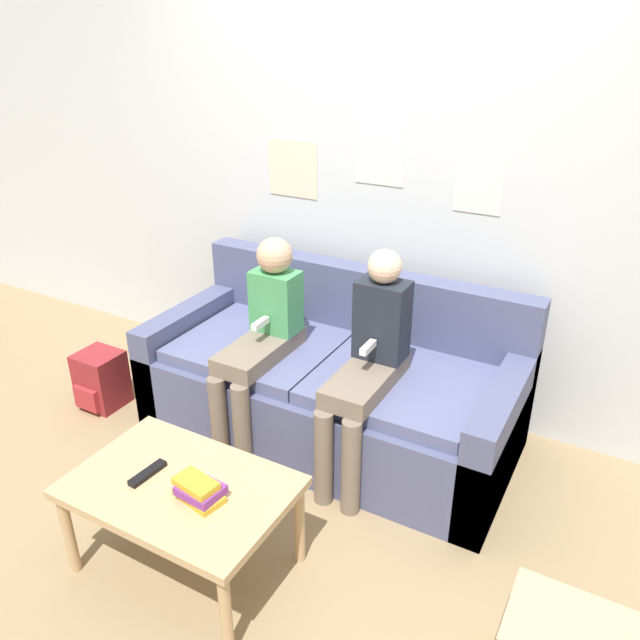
{
  "coord_description": "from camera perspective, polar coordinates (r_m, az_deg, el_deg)",
  "views": [
    {
      "loc": [
        1.33,
        -1.96,
        2.05
      ],
      "look_at": [
        0.0,
        0.43,
        0.74
      ],
      "focal_mm": 35.0,
      "sensor_mm": 36.0,
      "label": 1
    }
  ],
  "objects": [
    {
      "name": "ground_plane",
      "position": [
        3.14,
        -3.93,
        -15.28
      ],
      "size": [
        10.0,
        10.0,
        0.0
      ],
      "primitive_type": "plane",
      "color": "#937A56"
    },
    {
      "name": "wall_back",
      "position": [
        3.42,
        5.65,
        12.88
      ],
      "size": [
        8.0,
        0.06,
        2.6
      ],
      "color": "silver",
      "rests_on": "ground_plane"
    },
    {
      "name": "couch",
      "position": [
        3.36,
        1.15,
        -6.04
      ],
      "size": [
        1.94,
        0.89,
        0.85
      ],
      "color": "#4C5175",
      "rests_on": "ground_plane"
    },
    {
      "name": "coffee_table",
      "position": [
        2.6,
        -12.6,
        -15.22
      ],
      "size": [
        0.86,
        0.58,
        0.43
      ],
      "color": "tan",
      "rests_on": "ground_plane"
    },
    {
      "name": "person_left",
      "position": [
        3.17,
        -5.36,
        -1.28
      ],
      "size": [
        0.24,
        0.6,
        1.09
      ],
      "color": "#756656",
      "rests_on": "ground_plane"
    },
    {
      "name": "person_right",
      "position": [
        2.91,
        4.44,
        -3.76
      ],
      "size": [
        0.24,
        0.6,
        1.13
      ],
      "color": "#756656",
      "rests_on": "ground_plane"
    },
    {
      "name": "tv_remote",
      "position": [
        2.63,
        -15.48,
        -13.35
      ],
      "size": [
        0.05,
        0.17,
        0.02
      ],
      "rotation": [
        0.0,
        0.0,
        -0.08
      ],
      "color": "black",
      "rests_on": "coffee_table"
    },
    {
      "name": "book_stack",
      "position": [
        2.46,
        -11.02,
        -15.01
      ],
      "size": [
        0.21,
        0.15,
        0.09
      ],
      "color": "gold",
      "rests_on": "coffee_table"
    },
    {
      "name": "backpack",
      "position": [
        3.87,
        -19.4,
        -5.17
      ],
      "size": [
        0.24,
        0.25,
        0.33
      ],
      "color": "maroon",
      "rests_on": "ground_plane"
    }
  ]
}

